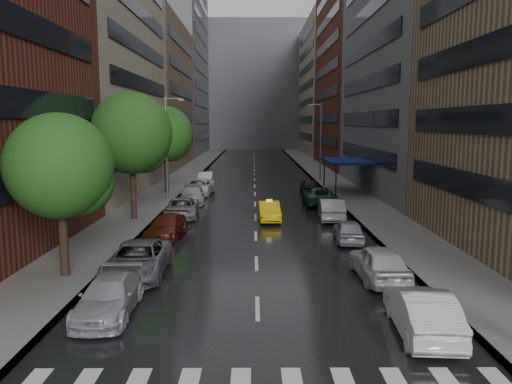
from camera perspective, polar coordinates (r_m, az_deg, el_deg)
ground at (r=15.61m, az=0.31°, el=-18.49°), size 220.00×220.00×0.00m
road at (r=64.34m, az=-0.18°, el=1.82°), size 14.00×140.00×0.01m
sidewalk_left at (r=64.94m, az=-8.15°, el=1.86°), size 4.00×140.00×0.15m
sidewalk_right at (r=64.99m, az=7.79°, el=1.87°), size 4.00×140.00×0.15m
buildings_left at (r=74.80m, az=-12.17°, el=14.79°), size 8.00×108.00×38.00m
buildings_right at (r=72.72m, az=12.09°, el=14.23°), size 8.05×109.10×36.00m
building_far at (r=132.27m, az=-0.26°, el=11.95°), size 40.00×14.00×32.00m
tree_near at (r=23.35m, az=-21.54°, el=2.75°), size 4.63×4.63×7.38m
tree_mid at (r=35.77m, az=-14.06°, el=6.52°), size 5.66×5.66×9.01m
tree_far at (r=48.95m, az=-10.32°, el=6.54°), size 5.32×5.32×8.48m
taxi at (r=35.42m, az=1.51°, el=-2.19°), size 1.62×4.21×1.37m
parked_cars_left at (r=36.37m, az=-8.61°, el=-1.94°), size 2.99×41.78×1.53m
parked_cars_right at (r=33.48m, az=9.25°, el=-2.75°), size 2.66×37.38×1.60m
street_lamp_left at (r=44.66m, az=-10.11°, el=5.24°), size 1.74×0.22×9.00m
street_lamp_right at (r=59.53m, az=7.32°, el=5.97°), size 1.74×0.22×9.00m
awning at (r=49.96m, az=10.24°, el=3.51°), size 4.00×8.00×3.12m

